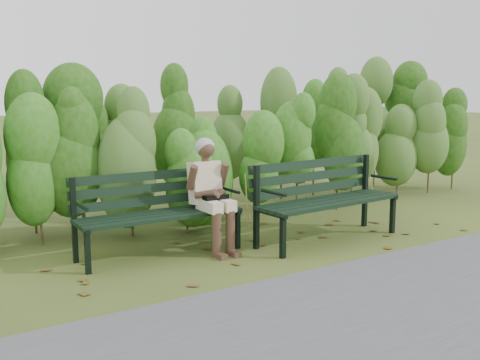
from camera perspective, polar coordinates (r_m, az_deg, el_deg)
ground at (r=6.42m, az=1.71°, el=-7.04°), size 80.00×80.00×0.00m
footpath at (r=4.87m, az=16.93°, el=-12.69°), size 60.00×2.50×0.01m
hedge_band at (r=7.80m, az=-6.06°, el=5.15°), size 11.04×1.67×2.42m
leaf_litter at (r=6.25m, az=0.60°, el=-7.45°), size 5.35×2.16×0.01m
bench_left at (r=6.21m, az=-8.56°, el=-2.65°), size 1.81×0.62×0.90m
bench_right at (r=6.82m, az=8.40°, el=-1.32°), size 1.95×0.75×0.96m
seated_woman at (r=6.27m, az=-3.03°, el=-0.72°), size 0.49×0.71×1.26m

